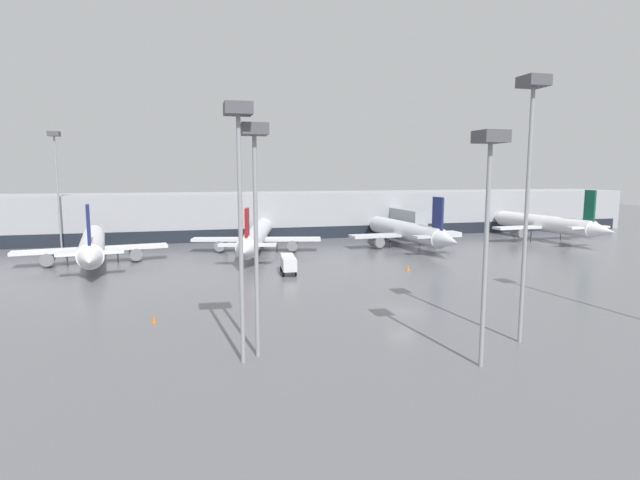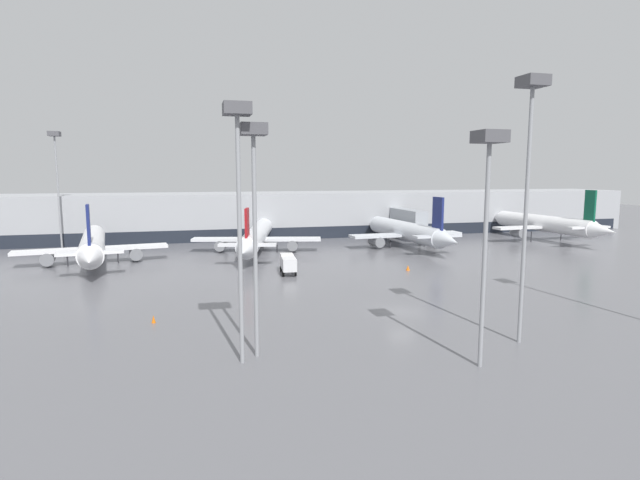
% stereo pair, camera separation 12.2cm
% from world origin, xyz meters
% --- Properties ---
extents(ground_plane, '(320.00, 320.00, 0.00)m').
position_xyz_m(ground_plane, '(0.00, 0.00, 0.00)').
color(ground_plane, slate).
extents(terminal_building, '(160.00, 28.32, 9.00)m').
position_xyz_m(terminal_building, '(0.09, 61.93, 4.49)').
color(terminal_building, '#9EA0A5').
rests_on(terminal_building, ground_plane).
extents(parked_jet_0, '(20.94, 32.85, 9.21)m').
position_xyz_m(parked_jet_0, '(-32.90, 34.79, 2.74)').
color(parked_jet_0, white).
rests_on(parked_jet_0, ground_plane).
extents(parked_jet_1, '(21.44, 38.35, 8.23)m').
position_xyz_m(parked_jet_1, '(-8.42, 40.04, 2.68)').
color(parked_jet_1, silver).
rests_on(parked_jet_1, ground_plane).
extents(parked_jet_3, '(22.09, 32.35, 10.19)m').
position_xyz_m(parked_jet_3, '(47.52, 39.45, 3.34)').
color(parked_jet_3, white).
rests_on(parked_jet_3, ground_plane).
extents(parked_jet_4, '(20.98, 32.71, 9.35)m').
position_xyz_m(parked_jet_4, '(18.15, 38.80, 2.77)').
color(parked_jet_4, silver).
rests_on(parked_jet_4, ground_plane).
extents(service_truck_0, '(2.22, 5.58, 2.37)m').
position_xyz_m(service_truck_0, '(-6.94, 20.55, 1.47)').
color(service_truck_0, silver).
rests_on(service_truck_0, ground_plane).
extents(traffic_cone_1, '(0.51, 0.51, 0.70)m').
position_xyz_m(traffic_cone_1, '(9.19, 18.63, 0.35)').
color(traffic_cone_1, orange).
rests_on(traffic_cone_1, ground_plane).
extents(traffic_cone_3, '(0.36, 0.36, 0.68)m').
position_xyz_m(traffic_cone_3, '(-22.55, 2.22, 0.34)').
color(traffic_cone_3, orange).
rests_on(traffic_cone_3, ground_plane).
extents(apron_light_mast_1, '(1.80, 1.80, 17.57)m').
position_xyz_m(apron_light_mast_1, '(-15.97, -9.08, 13.94)').
color(apron_light_mast_1, gray).
rests_on(apron_light_mast_1, ground_plane).
extents(apron_light_mast_2, '(1.80, 1.80, 15.74)m').
position_xyz_m(apron_light_mast_2, '(-0.44, -13.90, 12.65)').
color(apron_light_mast_2, gray).
rests_on(apron_light_mast_2, ground_plane).
extents(apron_light_mast_3, '(1.80, 1.80, 16.37)m').
position_xyz_m(apron_light_mast_3, '(-14.83, -8.13, 13.10)').
color(apron_light_mast_3, gray).
rests_on(apron_light_mast_3, ground_plane).
extents(apron_light_mast_5, '(1.80, 1.80, 20.04)m').
position_xyz_m(apron_light_mast_5, '(5.26, -10.31, 15.63)').
color(apron_light_mast_5, gray).
rests_on(apron_light_mast_5, ground_plane).
extents(apron_light_mast_7, '(1.80, 1.80, 20.05)m').
position_xyz_m(apron_light_mast_7, '(-40.78, 51.54, 15.63)').
color(apron_light_mast_7, gray).
rests_on(apron_light_mast_7, ground_plane).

